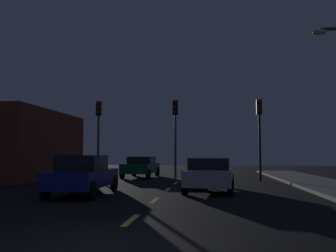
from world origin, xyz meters
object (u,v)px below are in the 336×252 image
(traffic_signal_right, at_px, (259,124))
(car_adjacent_lane, at_px, (84,175))
(traffic_signal_center, at_px, (175,124))
(traffic_signal_left, at_px, (98,125))
(car_stopped_ahead, at_px, (210,174))
(car_oncoming_far, at_px, (141,167))

(traffic_signal_right, relative_size, car_adjacent_lane, 1.05)
(traffic_signal_center, bearing_deg, traffic_signal_right, -0.00)
(traffic_signal_left, bearing_deg, traffic_signal_center, -0.00)
(traffic_signal_left, distance_m, car_adjacent_lane, 8.61)
(traffic_signal_left, relative_size, car_stopped_ahead, 1.15)
(traffic_signal_right, distance_m, car_oncoming_far, 8.60)
(traffic_signal_left, bearing_deg, car_oncoming_far, 52.21)
(traffic_signal_center, distance_m, car_adjacent_lane, 8.88)
(traffic_signal_left, distance_m, traffic_signal_center, 4.83)
(car_oncoming_far, bearing_deg, car_stopped_ahead, -62.54)
(car_adjacent_lane, bearing_deg, car_oncoming_far, 88.67)
(traffic_signal_left, xyz_separation_m, traffic_signal_center, (4.83, -0.00, -0.01))
(traffic_signal_left, height_order, car_oncoming_far, traffic_signal_left)
(traffic_signal_right, xyz_separation_m, car_adjacent_lane, (-7.93, -7.96, -2.62))
(car_stopped_ahead, bearing_deg, traffic_signal_left, 137.66)
(traffic_signal_center, height_order, car_oncoming_far, traffic_signal_center)
(traffic_signal_left, height_order, car_adjacent_lane, traffic_signal_left)
(traffic_signal_left, bearing_deg, traffic_signal_right, -0.00)
(car_stopped_ahead, xyz_separation_m, car_adjacent_lane, (-4.99, -1.66, 0.04))
(car_adjacent_lane, bearing_deg, traffic_signal_left, 103.62)
(traffic_signal_center, xyz_separation_m, car_adjacent_lane, (-2.91, -7.96, -2.65))
(traffic_signal_left, height_order, traffic_signal_center, traffic_signal_left)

